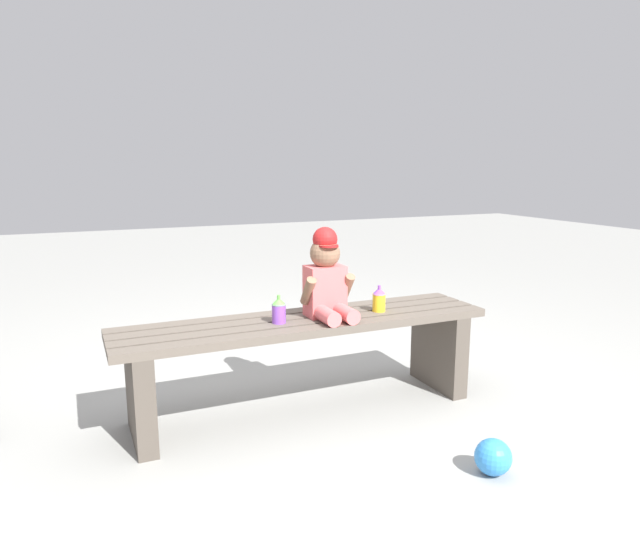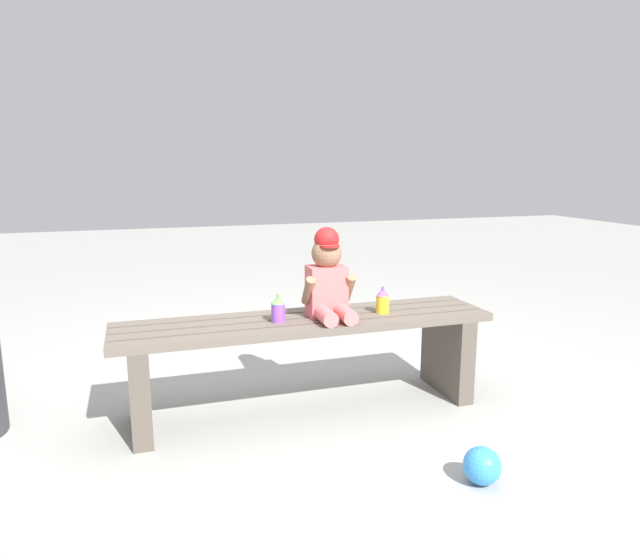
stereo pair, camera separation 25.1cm
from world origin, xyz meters
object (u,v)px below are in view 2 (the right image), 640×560
park_bench (306,347)px  sippy_cup_left (278,309)px  child_figure (328,278)px  toy_ball (482,466)px  sippy_cup_right (383,301)px

park_bench → sippy_cup_left: 0.24m
child_figure → toy_ball: child_figure is taller
sippy_cup_left → sippy_cup_right: bearing=0.0°
park_bench → child_figure: child_figure is taller
child_figure → toy_ball: bearing=-68.1°
park_bench → sippy_cup_left: sippy_cup_left is taller
toy_ball → sippy_cup_right: bearing=93.9°
park_bench → toy_ball: 0.92m
park_bench → sippy_cup_left: bearing=-169.6°
sippy_cup_right → park_bench: bearing=176.1°
sippy_cup_left → park_bench: bearing=10.4°
child_figure → sippy_cup_left: 0.26m
park_bench → child_figure: bearing=-5.9°
sippy_cup_left → child_figure: bearing=3.5°
toy_ball → sippy_cup_left: bearing=125.5°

